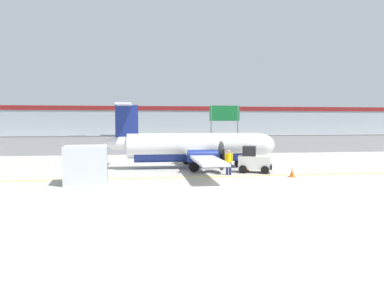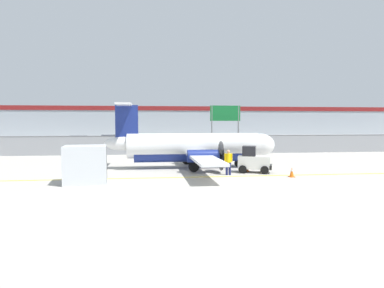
% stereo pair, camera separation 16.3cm
% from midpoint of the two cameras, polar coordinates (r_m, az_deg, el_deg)
% --- Properties ---
extents(ground_plane, '(140.00, 140.00, 0.01)m').
position_cam_midpoint_polar(ground_plane, '(22.56, 4.54, -5.43)').
color(ground_plane, '#ADA89E').
extents(perimeter_fence, '(98.00, 0.10, 2.10)m').
position_cam_midpoint_polar(perimeter_fence, '(38.16, -0.41, 0.00)').
color(perimeter_fence, gray).
rests_on(perimeter_fence, ground).
extents(parking_lot_strip, '(98.00, 17.00, 0.12)m').
position_cam_midpoint_polar(parking_lot_strip, '(49.64, -2.02, -0.36)').
color(parking_lot_strip, '#38383A').
rests_on(parking_lot_strip, ground).
extents(background_building, '(91.00, 8.10, 6.50)m').
position_cam_midpoint_polar(background_building, '(67.94, -3.49, 3.43)').
color(background_building, '#A8B2BC').
rests_on(background_building, ground).
extents(commuter_airplane, '(13.34, 16.02, 4.92)m').
position_cam_midpoint_polar(commuter_airplane, '(26.60, 0.59, -0.56)').
color(commuter_airplane, white).
rests_on(commuter_airplane, ground).
extents(baggage_tug, '(2.57, 2.01, 1.88)m').
position_cam_midpoint_polar(baggage_tug, '(24.58, 10.04, -2.72)').
color(baggage_tug, silver).
rests_on(baggage_tug, ground).
extents(ground_crew_worker, '(0.55, 0.41, 1.70)m').
position_cam_midpoint_polar(ground_crew_worker, '(23.21, 5.94, -2.81)').
color(ground_crew_worker, '#191E4C').
rests_on(ground_crew_worker, ground).
extents(cargo_container, '(2.63, 2.28, 2.20)m').
position_cam_midpoint_polar(cargo_container, '(20.92, -17.47, -3.28)').
color(cargo_container, silver).
rests_on(cargo_container, ground).
extents(traffic_cone_near_left, '(0.36, 0.36, 0.64)m').
position_cam_midpoint_polar(traffic_cone_near_left, '(25.19, 8.96, -3.79)').
color(traffic_cone_near_left, orange).
rests_on(traffic_cone_near_left, ground).
extents(traffic_cone_near_right, '(0.36, 0.36, 0.64)m').
position_cam_midpoint_polar(traffic_cone_near_right, '(23.22, 16.15, -4.53)').
color(traffic_cone_near_right, orange).
rests_on(traffic_cone_near_right, ground).
extents(parked_car_0, '(4.26, 2.13, 1.58)m').
position_cam_midpoint_polar(parked_car_0, '(50.01, -18.57, 0.43)').
color(parked_car_0, navy).
rests_on(parked_car_0, parking_lot_strip).
extents(parked_car_1, '(4.31, 2.23, 1.58)m').
position_cam_midpoint_polar(parked_car_1, '(51.47, -13.99, 0.61)').
color(parked_car_1, gray).
rests_on(parked_car_1, parking_lot_strip).
extents(parked_car_2, '(4.32, 2.25, 1.58)m').
position_cam_midpoint_polar(parked_car_2, '(54.72, -9.38, 0.84)').
color(parked_car_2, '#19662D').
rests_on(parked_car_2, parking_lot_strip).
extents(parked_car_3, '(4.37, 2.38, 1.58)m').
position_cam_midpoint_polar(parked_car_3, '(45.10, -3.95, 0.28)').
color(parked_car_3, silver).
rests_on(parked_car_3, parking_lot_strip).
extents(parked_car_4, '(4.27, 2.15, 1.58)m').
position_cam_midpoint_polar(parked_car_4, '(54.55, -0.73, 0.88)').
color(parked_car_4, navy).
rests_on(parked_car_4, parking_lot_strip).
extents(parked_car_5, '(4.26, 2.13, 1.58)m').
position_cam_midpoint_polar(parked_car_5, '(46.92, 6.94, 0.40)').
color(parked_car_5, black).
rests_on(parked_car_5, parking_lot_strip).
extents(parked_car_6, '(4.30, 2.22, 1.58)m').
position_cam_midpoint_polar(parked_car_6, '(48.67, 11.34, 0.47)').
color(parked_car_6, gray).
rests_on(parked_car_6, parking_lot_strip).
extents(parked_car_7, '(4.39, 2.43, 1.58)m').
position_cam_midpoint_polar(parked_car_7, '(48.59, 16.94, 0.38)').
color(parked_car_7, gray).
rests_on(parked_car_7, parking_lot_strip).
extents(highway_sign, '(3.60, 0.14, 5.50)m').
position_cam_midpoint_polar(highway_sign, '(40.62, 5.33, 4.48)').
color(highway_sign, slate).
rests_on(highway_sign, ground).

